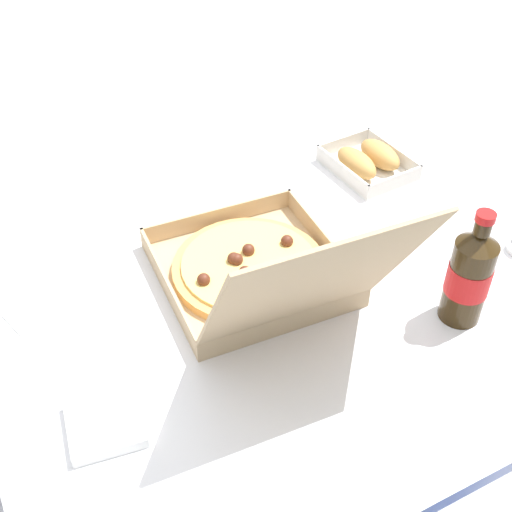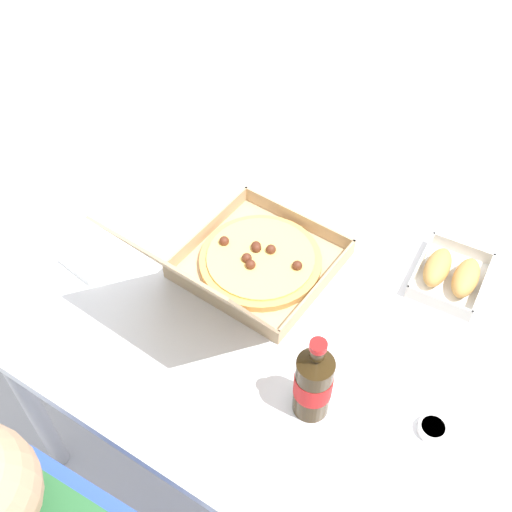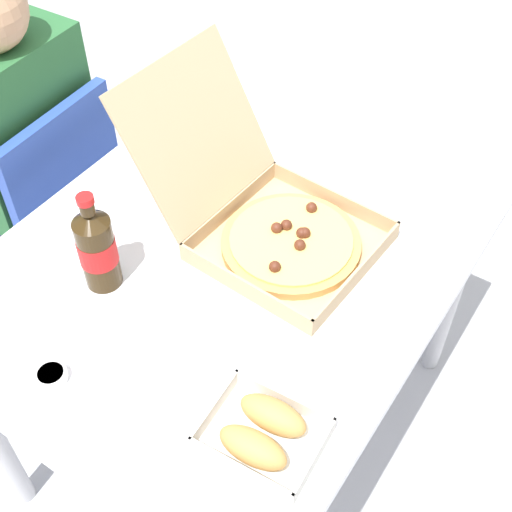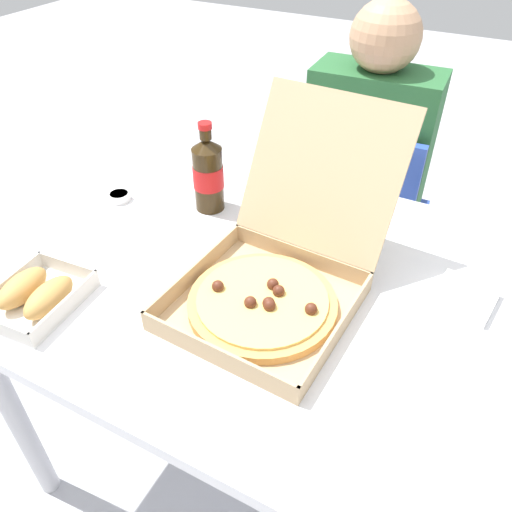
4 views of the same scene
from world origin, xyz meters
TOP-DOWN VIEW (x-y plane):
  - ground_plane at (0.00, 0.00)m, footprint 10.00×10.00m
  - dining_table at (0.00, 0.00)m, footprint 1.12×0.86m
  - pizza_box_open at (0.06, -0.05)m, footprint 0.35×0.50m
  - bread_side_box at (-0.34, -0.29)m, footprint 0.16×0.20m
  - cola_bottle at (-0.22, 0.16)m, footprint 0.07×0.07m
  - paper_menu at (0.39, -0.24)m, footprint 0.24×0.20m
  - napkin_pile at (0.40, 0.11)m, footprint 0.12×0.12m

SIDE VIEW (x-z plane):
  - ground_plane at x=0.00m, z-range 0.00..0.00m
  - dining_table at x=0.00m, z-range 0.28..1.02m
  - paper_menu at x=0.39m, z-range 0.74..0.74m
  - napkin_pile at x=0.40m, z-range 0.74..0.76m
  - bread_side_box at x=-0.34m, z-range 0.74..0.79m
  - pizza_box_open at x=0.06m, z-range 0.62..0.95m
  - cola_bottle at x=-0.22m, z-range 0.72..0.95m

